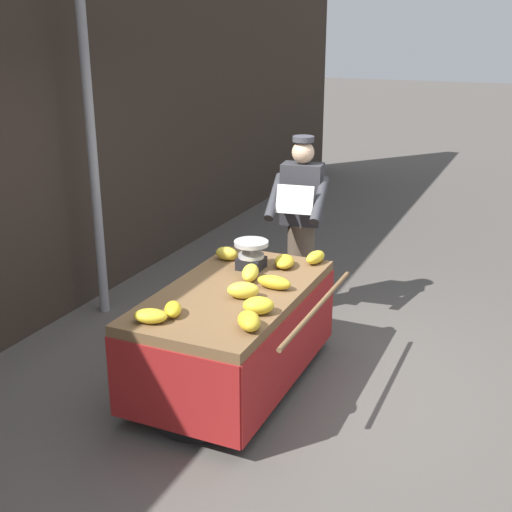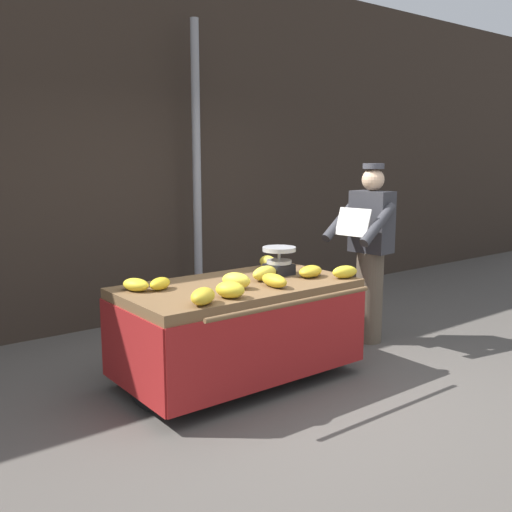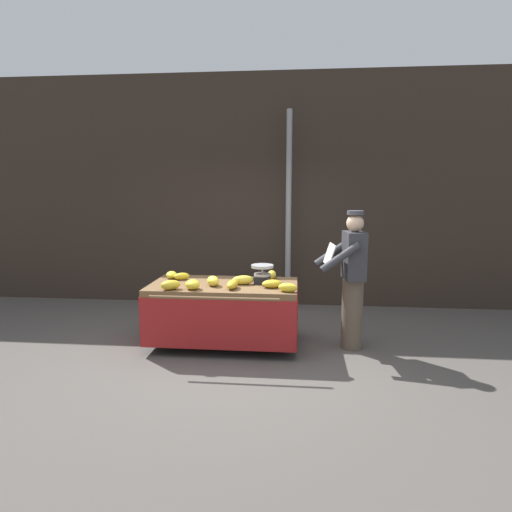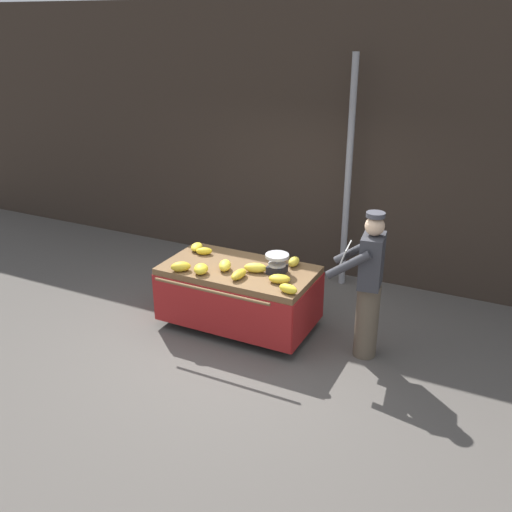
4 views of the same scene
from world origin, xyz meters
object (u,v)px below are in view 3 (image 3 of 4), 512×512
at_px(weighing_scale, 262,274).
at_px(banana_bunch_8, 193,284).
at_px(banana_bunch_1, 182,276).
at_px(banana_bunch_5, 171,285).
at_px(banana_bunch_0, 243,280).
at_px(banana_bunch_6, 272,284).
at_px(vendor_person, 352,279).
at_px(banana_cart, 224,300).
at_px(banana_bunch_4, 232,285).
at_px(banana_bunch_7, 213,281).
at_px(banana_bunch_9, 288,288).
at_px(banana_bunch_2, 272,275).
at_px(banana_bunch_3, 172,275).
at_px(street_pole, 288,212).

relative_size(weighing_scale, banana_bunch_8, 1.30).
relative_size(banana_bunch_1, banana_bunch_5, 0.86).
relative_size(banana_bunch_0, banana_bunch_6, 1.10).
distance_m(banana_bunch_6, vendor_person, 0.99).
xyz_separation_m(banana_bunch_0, banana_bunch_1, (-0.83, 0.20, -0.01)).
height_order(banana_cart, banana_bunch_6, banana_bunch_6).
height_order(banana_bunch_4, banana_bunch_7, banana_bunch_7).
bearing_deg(banana_bunch_7, banana_bunch_9, -14.29).
xyz_separation_m(banana_bunch_1, banana_bunch_9, (1.39, -0.54, 0.01)).
xyz_separation_m(banana_bunch_0, banana_bunch_7, (-0.36, -0.11, 0.00)).
height_order(banana_bunch_1, banana_bunch_9, banana_bunch_9).
distance_m(banana_bunch_2, banana_bunch_5, 1.36).
bearing_deg(banana_cart, banana_bunch_7, -128.77).
height_order(banana_cart, vendor_person, vendor_person).
xyz_separation_m(banana_bunch_0, banana_bunch_8, (-0.56, -0.32, 0.00)).
relative_size(banana_bunch_2, banana_bunch_7, 0.85).
xyz_separation_m(banana_bunch_3, banana_bunch_7, (0.63, -0.39, 0.01)).
bearing_deg(banana_bunch_4, banana_bunch_0, 68.11).
xyz_separation_m(street_pole, vendor_person, (0.83, -1.74, -0.72)).
bearing_deg(banana_bunch_5, weighing_scale, 23.75).
bearing_deg(banana_bunch_3, banana_bunch_6, -17.15).
relative_size(banana_bunch_7, vendor_person, 0.14).
relative_size(banana_cart, banana_bunch_5, 7.83).
bearing_deg(weighing_scale, banana_bunch_7, -160.93).
distance_m(banana_bunch_2, banana_bunch_3, 1.33).
bearing_deg(banana_bunch_6, banana_bunch_2, 94.20).
distance_m(banana_bunch_5, vendor_person, 2.19).
relative_size(banana_bunch_2, banana_bunch_3, 0.87).
xyz_separation_m(banana_bunch_2, banana_bunch_4, (-0.43, -0.61, -0.01)).
relative_size(banana_bunch_6, vendor_person, 0.14).
xyz_separation_m(banana_bunch_0, banana_bunch_2, (0.33, 0.37, -0.00)).
bearing_deg(banana_bunch_8, banana_bunch_1, 117.51).
distance_m(weighing_scale, vendor_person, 1.10).
bearing_deg(banana_bunch_5, banana_bunch_4, 9.60).
relative_size(banana_bunch_0, banana_bunch_2, 1.37).
relative_size(banana_bunch_2, banana_bunch_6, 0.81).
xyz_separation_m(banana_cart, banana_bunch_1, (-0.58, 0.17, 0.26)).
bearing_deg(banana_bunch_6, street_pole, 86.11).
xyz_separation_m(weighing_scale, vendor_person, (1.10, -0.02, -0.04)).
xyz_separation_m(banana_bunch_4, banana_bunch_9, (0.66, -0.10, 0.00)).
relative_size(banana_bunch_2, banana_bunch_4, 0.73).
xyz_separation_m(weighing_scale, banana_bunch_0, (-0.23, -0.10, -0.06)).
distance_m(banana_bunch_7, banana_bunch_9, 0.95).
bearing_deg(banana_bunch_8, banana_bunch_5, -169.99).
xyz_separation_m(banana_bunch_4, vendor_person, (1.43, 0.32, 0.03)).
xyz_separation_m(banana_bunch_1, banana_bunch_3, (-0.16, 0.08, 0.00)).
distance_m(banana_bunch_0, banana_bunch_8, 0.64).
bearing_deg(banana_bunch_2, banana_bunch_8, -142.31).
distance_m(weighing_scale, banana_bunch_0, 0.26).
relative_size(weighing_scale, banana_bunch_5, 1.18).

